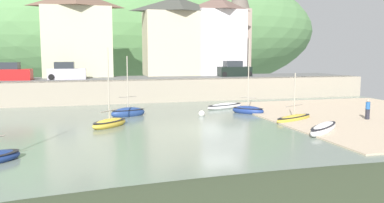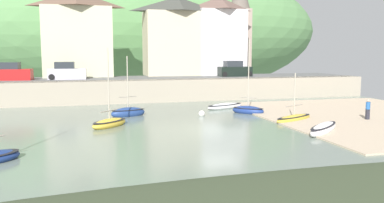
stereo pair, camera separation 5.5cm
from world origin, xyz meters
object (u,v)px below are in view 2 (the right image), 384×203
object	(u,v)px
fishing_boat_green	(323,129)
parked_car_by_wall	(67,72)
parked_car_end_of_row	(234,70)
person_near_water	(368,108)
motorboat_with_cabin	(128,112)
mooring_buoy	(202,114)
sailboat_tall_mast	(294,118)
parked_car_near_slipway	(11,73)
dinghy_open_wooden	(225,106)
church_with_spire	(240,22)
waterfront_building_left	(78,34)
waterfront_building_centre	(178,36)
sailboat_nearest_shore	(109,123)
sailboat_blue_trim	(248,110)
waterfront_building_right	(219,35)

from	to	relation	value
fishing_boat_green	parked_car_by_wall	world-z (taller)	parked_car_by_wall
parked_car_end_of_row	person_near_water	xyz separation A→B (m)	(3.44, -20.39, -2.22)
motorboat_with_cabin	mooring_buoy	distance (m)	6.33
sailboat_tall_mast	parked_car_near_slipway	size ratio (longest dim) A/B	1.02
parked_car_by_wall	dinghy_open_wooden	bearing A→B (deg)	-32.52
dinghy_open_wooden	sailboat_tall_mast	size ratio (longest dim) A/B	1.04
church_with_spire	parked_car_by_wall	size ratio (longest dim) A/B	3.44
parked_car_near_slipway	parked_car_by_wall	distance (m)	5.75
waterfront_building_left	waterfront_building_centre	distance (m)	12.60
parked_car_end_of_row	mooring_buoy	bearing A→B (deg)	-120.83
waterfront_building_centre	sailboat_tall_mast	distance (m)	24.89
waterfront_building_left	motorboat_with_cabin	xyz separation A→B (m)	(4.06, -17.52, -7.32)
sailboat_nearest_shore	parked_car_by_wall	bearing A→B (deg)	56.49
fishing_boat_green	sailboat_tall_mast	bearing A→B (deg)	45.64
person_near_water	waterfront_building_left	bearing A→B (deg)	131.83
sailboat_blue_trim	fishing_boat_green	world-z (taller)	sailboat_blue_trim
sailboat_blue_trim	sailboat_tall_mast	bearing A→B (deg)	-23.59
waterfront_building_right	person_near_water	world-z (taller)	waterfront_building_right
fishing_boat_green	parked_car_near_slipway	bearing A→B (deg)	95.20
church_with_spire	parked_car_near_slipway	size ratio (longest dim) A/B	3.40
sailboat_blue_trim	mooring_buoy	world-z (taller)	sailboat_blue_trim
fishing_boat_green	person_near_water	bearing A→B (deg)	-10.89
sailboat_nearest_shore	dinghy_open_wooden	bearing A→B (deg)	-14.09
waterfront_building_centre	parked_car_near_slipway	world-z (taller)	waterfront_building_centre
waterfront_building_centre	sailboat_blue_trim	bearing A→B (deg)	-83.80
church_with_spire	sailboat_tall_mast	bearing A→B (deg)	-102.97
sailboat_nearest_shore	motorboat_with_cabin	distance (m)	4.87
dinghy_open_wooden	person_near_water	distance (m)	12.96
motorboat_with_cabin	sailboat_tall_mast	xyz separation A→B (m)	(12.47, -5.95, -0.10)
waterfront_building_left	parked_car_end_of_row	size ratio (longest dim) A/B	2.52
waterfront_building_centre	parked_car_by_wall	distance (m)	15.22
waterfront_building_left	sailboat_nearest_shore	bearing A→B (deg)	-84.33
fishing_boat_green	mooring_buoy	size ratio (longest dim) A/B	7.59
waterfront_building_right	sailboat_blue_trim	xyz separation A→B (m)	(-3.72, -18.71, -7.34)
waterfront_building_centre	waterfront_building_left	bearing A→B (deg)	180.00
church_with_spire	parked_car_end_of_row	bearing A→B (deg)	-115.29
mooring_buoy	sailboat_blue_trim	bearing A→B (deg)	2.89
waterfront_building_right	sailboat_nearest_shore	world-z (taller)	waterfront_building_right
church_with_spire	person_near_water	xyz separation A→B (m)	(-0.58, -28.89, -8.85)
waterfront_building_left	parked_car_near_slipway	bearing A→B (deg)	-147.37
sailboat_tall_mast	person_near_water	xyz separation A→B (m)	(5.75, -1.42, 0.76)
dinghy_open_wooden	waterfront_building_left	bearing A→B (deg)	108.42
church_with_spire	parked_car_near_slipway	xyz separation A→B (m)	(-29.88, -8.50, -6.63)
waterfront_building_right	motorboat_with_cabin	size ratio (longest dim) A/B	1.94
waterfront_building_left	sailboat_blue_trim	world-z (taller)	waterfront_building_left
fishing_boat_green	waterfront_building_centre	bearing A→B (deg)	57.99
parked_car_end_of_row	parked_car_near_slipway	bearing A→B (deg)	-179.99
waterfront_building_centre	parked_car_end_of_row	size ratio (longest dim) A/B	2.47
waterfront_building_left	waterfront_building_centre	world-z (taller)	waterfront_building_left
church_with_spire	dinghy_open_wooden	world-z (taller)	church_with_spire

